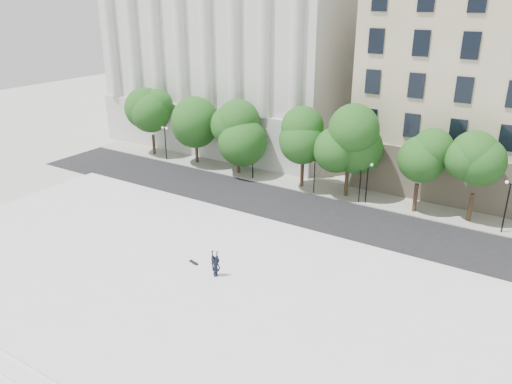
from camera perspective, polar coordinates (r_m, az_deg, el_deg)
ground at (r=32.91m, az=-11.69°, el=-12.32°), size 160.00×160.00×0.00m
plaza at (r=34.62m, az=-8.27°, el=-9.78°), size 44.00×22.00×0.45m
street at (r=45.75m, az=3.94°, el=-1.80°), size 60.00×8.00×0.02m
far_sidewalk at (r=50.71m, az=7.21°, el=0.53°), size 60.00×4.00×0.12m
building_west at (r=68.59m, az=-0.15°, el=17.18°), size 31.50×27.65×25.60m
traffic_light_west at (r=47.97m, az=6.78°, el=3.92°), size 0.98×1.76×4.20m
traffic_light_east at (r=46.28m, az=11.96°, el=2.88°), size 0.75×1.68×4.16m
person_lying at (r=34.13m, az=-4.62°, el=-9.16°), size 1.09×1.99×0.51m
skateboard at (r=35.91m, az=-7.14°, el=-8.00°), size 0.85×0.42×0.08m
street_trees at (r=50.06m, az=3.92°, el=6.25°), size 47.27×4.99×7.86m
lamp_posts at (r=48.84m, az=5.92°, el=3.35°), size 37.11×0.28×4.55m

